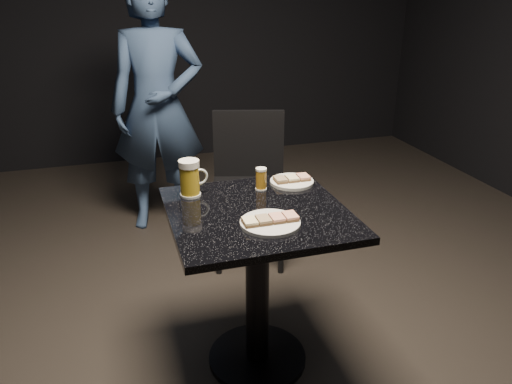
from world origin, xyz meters
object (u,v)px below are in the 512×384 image
Objects in this scene: plate_large at (270,223)px; beer_mug at (190,178)px; plate_small at (292,182)px; table at (257,263)px; chair at (249,178)px; beer_tumbler at (261,179)px; patron at (157,108)px.

beer_mug reaches higher than plate_large.
plate_small is 1.24× the size of beer_mug.
plate_large is 0.28m from table.
beer_mug is 0.94m from chair.
chair is (0.47, 0.74, -0.33)m from beer_mug.
chair is at bearing 77.89° from beer_tumbler.
beer_mug is (-0.23, 0.22, 0.32)m from table.
plate_large is at bearing -102.01° from chair.
beer_tumbler is at bearing -4.09° from beer_mug.
plate_large is 1.44× the size of beer_mug.
table is 0.36m from beer_tumbler.
beer_mug is at bearing 175.91° from beer_tumbler.
plate_large is 0.44m from beer_mug.
patron is 1.59m from table.
plate_small is at bearing -60.08° from patron.
beer_tumbler is (-0.15, -0.03, 0.04)m from plate_small.
plate_small is 0.16m from beer_tumbler.
chair is (0.24, 0.96, -0.01)m from table.
patron reaches higher than beer_mug.
table is 0.99m from chair.
chair is (0.16, 0.76, -0.30)m from beer_tumbler.
chair is (0.23, 1.10, -0.25)m from plate_large.
beer_tumbler is at bearing 78.22° from plate_large.
patron is 2.21× the size of table.
beer_tumbler is 0.11× the size of chair.
plate_small is 0.26× the size of table.
table is 0.85× the size of chair.
table is at bearing -135.28° from plate_small.
plate_large is 1.16× the size of plate_small.
plate_large is at bearing -86.86° from table.
chair is at bearing 89.28° from plate_small.
beer_mug reaches higher than plate_small.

